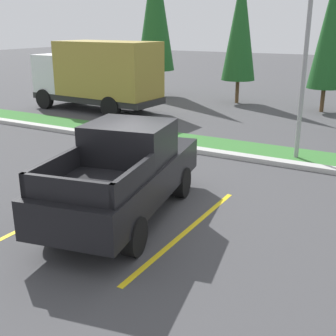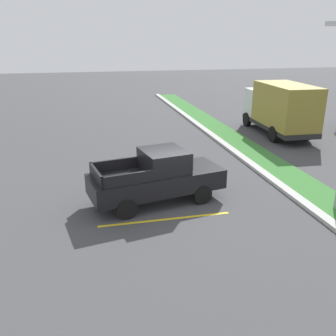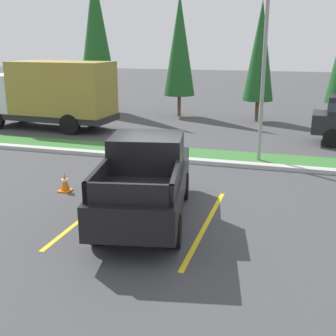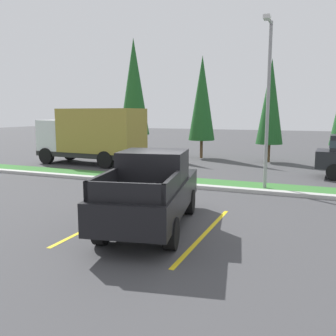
{
  "view_description": "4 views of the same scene",
  "coord_description": "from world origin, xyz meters",
  "px_view_note": "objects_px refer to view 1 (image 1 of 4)",
  "views": [
    {
      "loc": [
        5.05,
        -7.92,
        4.12
      ],
      "look_at": [
        0.61,
        -0.15,
        1.19
      ],
      "focal_mm": 46.67,
      "sensor_mm": 36.0,
      "label": 1
    },
    {
      "loc": [
        12.63,
        -3.03,
        6.14
      ],
      "look_at": [
        -0.12,
        -0.11,
        1.44
      ],
      "focal_mm": 38.87,
      "sensor_mm": 36.0,
      "label": 2
    },
    {
      "loc": [
        3.22,
        -10.26,
        4.33
      ],
      "look_at": [
        0.0,
        0.48,
        1.08
      ],
      "focal_mm": 46.66,
      "sensor_mm": 36.0,
      "label": 3
    },
    {
      "loc": [
        3.86,
        -9.36,
        3.14
      ],
      "look_at": [
        -0.74,
        1.81,
        1.3
      ],
      "focal_mm": 38.83,
      "sensor_mm": 36.0,
      "label": 4
    }
  ],
  "objects_px": {
    "cypress_tree_leftmost": "(155,8)",
    "cypress_tree_center": "(330,32)",
    "street_light": "(306,33)",
    "pickup_truck_main": "(126,172)",
    "cargo_truck_distant": "(98,74)",
    "traffic_cone": "(63,168)",
    "cypress_tree_left_inner": "(240,25)"
  },
  "relations": [
    {
      "from": "pickup_truck_main",
      "to": "traffic_cone",
      "type": "height_order",
      "value": "pickup_truck_main"
    },
    {
      "from": "pickup_truck_main",
      "to": "cypress_tree_leftmost",
      "type": "bearing_deg",
      "value": 119.1
    },
    {
      "from": "cypress_tree_left_inner",
      "to": "cargo_truck_distant",
      "type": "bearing_deg",
      "value": -132.72
    },
    {
      "from": "cypress_tree_leftmost",
      "to": "cypress_tree_center",
      "type": "xyz_separation_m",
      "value": [
        9.95,
        -0.42,
        -1.23
      ]
    },
    {
      "from": "cargo_truck_distant",
      "to": "cypress_tree_center",
      "type": "distance_m",
      "value": 11.34
    },
    {
      "from": "cypress_tree_left_inner",
      "to": "traffic_cone",
      "type": "xyz_separation_m",
      "value": [
        0.36,
        -14.32,
        -3.84
      ]
    },
    {
      "from": "cypress_tree_center",
      "to": "street_light",
      "type": "bearing_deg",
      "value": -83.96
    },
    {
      "from": "street_light",
      "to": "cypress_tree_center",
      "type": "bearing_deg",
      "value": 96.04
    },
    {
      "from": "pickup_truck_main",
      "to": "cypress_tree_center",
      "type": "relative_size",
      "value": 0.84
    },
    {
      "from": "cargo_truck_distant",
      "to": "street_light",
      "type": "bearing_deg",
      "value": -18.88
    },
    {
      "from": "street_light",
      "to": "cypress_tree_center",
      "type": "height_order",
      "value": "street_light"
    },
    {
      "from": "street_light",
      "to": "cargo_truck_distant",
      "type": "bearing_deg",
      "value": 161.12
    },
    {
      "from": "cargo_truck_distant",
      "to": "cypress_tree_center",
      "type": "height_order",
      "value": "cypress_tree_center"
    },
    {
      "from": "traffic_cone",
      "to": "pickup_truck_main",
      "type": "bearing_deg",
      "value": -22.08
    },
    {
      "from": "cargo_truck_distant",
      "to": "traffic_cone",
      "type": "bearing_deg",
      "value": -57.37
    },
    {
      "from": "cypress_tree_center",
      "to": "cypress_tree_left_inner",
      "type": "bearing_deg",
      "value": 175.35
    },
    {
      "from": "pickup_truck_main",
      "to": "cypress_tree_left_inner",
      "type": "xyz_separation_m",
      "value": [
        -3.38,
        15.55,
        3.09
      ]
    },
    {
      "from": "cargo_truck_distant",
      "to": "street_light",
      "type": "distance_m",
      "value": 11.6
    },
    {
      "from": "street_light",
      "to": "cypress_tree_left_inner",
      "type": "relative_size",
      "value": 0.95
    },
    {
      "from": "street_light",
      "to": "cypress_tree_center",
      "type": "relative_size",
      "value": 1.03
    },
    {
      "from": "cargo_truck_distant",
      "to": "cypress_tree_leftmost",
      "type": "distance_m",
      "value": 6.53
    },
    {
      "from": "pickup_truck_main",
      "to": "cypress_tree_center",
      "type": "bearing_deg",
      "value": 85.2
    },
    {
      "from": "cypress_tree_leftmost",
      "to": "street_light",
      "type": "bearing_deg",
      "value": -40.71
    },
    {
      "from": "cypress_tree_center",
      "to": "traffic_cone",
      "type": "bearing_deg",
      "value": -107.12
    },
    {
      "from": "pickup_truck_main",
      "to": "cargo_truck_distant",
      "type": "distance_m",
      "value": 13.14
    },
    {
      "from": "cypress_tree_left_inner",
      "to": "cypress_tree_center",
      "type": "xyz_separation_m",
      "value": [
        4.65,
        -0.38,
        -0.3
      ]
    },
    {
      "from": "cypress_tree_left_inner",
      "to": "pickup_truck_main",
      "type": "bearing_deg",
      "value": -77.74
    },
    {
      "from": "cypress_tree_leftmost",
      "to": "cypress_tree_left_inner",
      "type": "relative_size",
      "value": 1.22
    },
    {
      "from": "cypress_tree_left_inner",
      "to": "traffic_cone",
      "type": "bearing_deg",
      "value": -88.57
    },
    {
      "from": "street_light",
      "to": "traffic_cone",
      "type": "relative_size",
      "value": 11.15
    },
    {
      "from": "traffic_cone",
      "to": "cypress_tree_left_inner",
      "type": "bearing_deg",
      "value": 91.43
    },
    {
      "from": "cargo_truck_distant",
      "to": "cypress_tree_left_inner",
      "type": "relative_size",
      "value": 0.98
    }
  ]
}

